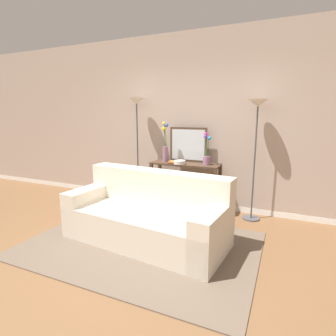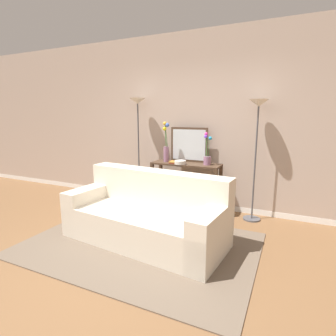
% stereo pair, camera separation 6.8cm
% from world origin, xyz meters
% --- Properties ---
extents(ground_plane, '(16.00, 16.00, 0.02)m').
position_xyz_m(ground_plane, '(0.00, 0.00, -0.01)').
color(ground_plane, brown).
extents(back_wall, '(12.00, 0.15, 2.94)m').
position_xyz_m(back_wall, '(0.00, 2.27, 1.47)').
color(back_wall, white).
rests_on(back_wall, ground).
extents(area_rug, '(2.80, 1.95, 0.01)m').
position_xyz_m(area_rug, '(-0.08, 0.50, 0.01)').
color(area_rug, brown).
rests_on(area_rug, ground).
extents(couch, '(2.14, 1.07, 0.88)m').
position_xyz_m(couch, '(-0.07, 0.66, 0.32)').
color(couch, beige).
rests_on(couch, ground).
extents(console_table, '(1.15, 0.38, 0.81)m').
position_xyz_m(console_table, '(-0.02, 1.92, 0.56)').
color(console_table, '#473323').
rests_on(console_table, ground).
extents(floor_lamp_left, '(0.28, 0.28, 1.88)m').
position_xyz_m(floor_lamp_left, '(-0.95, 1.95, 1.48)').
color(floor_lamp_left, '#4C4C51').
rests_on(floor_lamp_left, ground).
extents(floor_lamp_right, '(0.28, 0.28, 1.82)m').
position_xyz_m(floor_lamp_right, '(1.07, 1.95, 1.43)').
color(floor_lamp_right, '#4C4C51').
rests_on(floor_lamp_right, ground).
extents(wall_mirror, '(0.65, 0.02, 0.58)m').
position_xyz_m(wall_mirror, '(-0.03, 2.07, 1.10)').
color(wall_mirror, '#473323').
rests_on(wall_mirror, console_table).
extents(vase_tall_flowers, '(0.11, 0.11, 0.68)m').
position_xyz_m(vase_tall_flowers, '(-0.38, 1.91, 1.08)').
color(vase_tall_flowers, gray).
rests_on(vase_tall_flowers, console_table).
extents(vase_short_flowers, '(0.13, 0.12, 0.52)m').
position_xyz_m(vase_short_flowers, '(0.34, 1.92, 0.98)').
color(vase_short_flowers, gray).
rests_on(vase_short_flowers, console_table).
extents(fruit_bowl, '(0.19, 0.19, 0.06)m').
position_xyz_m(fruit_bowl, '(-0.07, 1.80, 0.84)').
color(fruit_bowl, silver).
rests_on(fruit_bowl, console_table).
extents(book_stack, '(0.18, 0.16, 0.04)m').
position_xyz_m(book_stack, '(-0.18, 1.82, 0.83)').
color(book_stack, maroon).
rests_on(book_stack, console_table).
extents(book_row_under_console, '(0.35, 0.17, 0.12)m').
position_xyz_m(book_row_under_console, '(-0.33, 1.92, 0.06)').
color(book_row_under_console, gold).
rests_on(book_row_under_console, ground).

